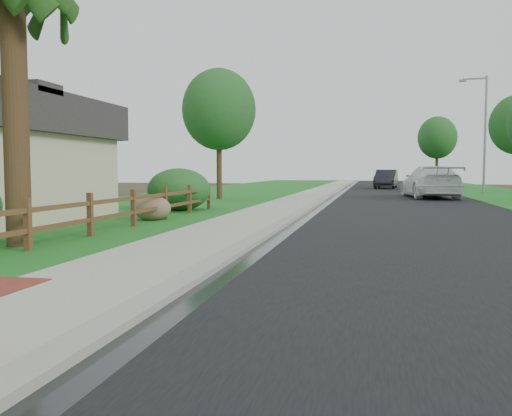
% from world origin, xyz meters
% --- Properties ---
extents(ground, '(120.00, 120.00, 0.00)m').
position_xyz_m(ground, '(0.00, 0.00, 0.00)').
color(ground, '#322C1B').
extents(road, '(8.00, 90.00, 0.02)m').
position_xyz_m(road, '(4.60, 35.00, 0.01)').
color(road, black).
rests_on(road, ground).
extents(curb, '(0.40, 90.00, 0.12)m').
position_xyz_m(curb, '(0.40, 35.00, 0.06)').
color(curb, gray).
rests_on(curb, ground).
extents(wet_gutter, '(0.50, 90.00, 0.00)m').
position_xyz_m(wet_gutter, '(0.75, 35.00, 0.02)').
color(wet_gutter, black).
rests_on(wet_gutter, road).
extents(sidewalk, '(2.20, 90.00, 0.10)m').
position_xyz_m(sidewalk, '(-0.90, 35.00, 0.05)').
color(sidewalk, '#A5A290').
rests_on(sidewalk, ground).
extents(grass_strip, '(1.60, 90.00, 0.06)m').
position_xyz_m(grass_strip, '(-2.80, 35.00, 0.03)').
color(grass_strip, '#1A5B1D').
rests_on(grass_strip, ground).
extents(lawn_near, '(9.00, 90.00, 0.04)m').
position_xyz_m(lawn_near, '(-8.00, 35.00, 0.02)').
color(lawn_near, '#1A5B1D').
rests_on(lawn_near, ground).
extents(verge_far, '(6.00, 90.00, 0.04)m').
position_xyz_m(verge_far, '(11.50, 35.00, 0.02)').
color(verge_far, '#1A5B1D').
rests_on(verge_far, ground).
extents(ranch_fence, '(0.12, 16.92, 1.10)m').
position_xyz_m(ranch_fence, '(-3.60, 6.40, 0.62)').
color(ranch_fence, '#4D2819').
rests_on(ranch_fence, ground).
extents(white_suv, '(3.33, 6.65, 1.85)m').
position_xyz_m(white_suv, '(6.31, 26.57, 0.95)').
color(white_suv, white).
rests_on(white_suv, road).
extents(dark_car_mid, '(2.74, 4.54, 1.45)m').
position_xyz_m(dark_car_mid, '(7.20, 39.20, 0.74)').
color(dark_car_mid, black).
rests_on(dark_car_mid, road).
extents(dark_car_far, '(2.31, 5.23, 1.67)m').
position_xyz_m(dark_car_far, '(4.20, 43.62, 0.86)').
color(dark_car_far, black).
rests_on(dark_car_far, road).
extents(streetlight, '(1.83, 0.39, 7.92)m').
position_xyz_m(streetlight, '(10.18, 32.30, 4.49)').
color(streetlight, gray).
rests_on(streetlight, ground).
extents(boulder, '(1.40, 1.16, 0.83)m').
position_xyz_m(boulder, '(-3.90, 9.64, 0.41)').
color(boulder, brown).
rests_on(boulder, ground).
extents(shrub_d, '(2.52, 2.52, 1.72)m').
position_xyz_m(shrub_d, '(-4.60, 14.00, 0.86)').
color(shrub_d, '#17431D').
rests_on(shrub_d, ground).
extents(tree_near_left, '(4.07, 4.07, 7.21)m').
position_xyz_m(tree_near_left, '(-5.32, 22.39, 4.96)').
color(tree_near_left, '#352916').
rests_on(tree_near_left, ground).
extents(tree_far_right, '(3.67, 3.67, 6.76)m').
position_xyz_m(tree_far_right, '(9.00, 47.86, 4.73)').
color(tree_far_right, '#352916').
rests_on(tree_far_right, ground).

